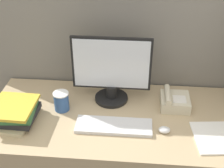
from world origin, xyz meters
TOP-DOWN VIEW (x-y plane):
  - cubicle_panel_rear at (0.00, 0.76)m, footprint 1.92×0.04m
  - desk at (0.00, 0.36)m, footprint 1.52×0.72m
  - monitor at (-0.03, 0.53)m, footprint 0.48×0.21m
  - keyboard at (0.01, 0.25)m, footprint 0.43×0.14m
  - mouse at (0.29, 0.24)m, footprint 0.06×0.05m
  - coffee_cup at (-0.32, 0.39)m, footprint 0.09×0.09m
  - book_stack at (-0.55, 0.26)m, footprint 0.24×0.29m
  - desk_telephone at (0.36, 0.48)m, footprint 0.17×0.18m
  - paper_pile at (0.55, 0.21)m, footprint 0.24×0.28m

SIDE VIEW (x-z plane):
  - desk at x=0.00m, z-range 0.00..0.74m
  - paper_pile at x=0.55m, z-range 0.74..0.75m
  - keyboard at x=0.01m, z-range 0.74..0.76m
  - mouse at x=0.29m, z-range 0.74..0.77m
  - desk_telephone at x=0.36m, z-range 0.73..0.83m
  - book_stack at x=-0.55m, z-range 0.74..0.85m
  - coffee_cup at x=-0.32m, z-range 0.74..0.86m
  - cubicle_panel_rear at x=0.00m, z-range 0.00..1.71m
  - monitor at x=-0.03m, z-range 0.73..1.15m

